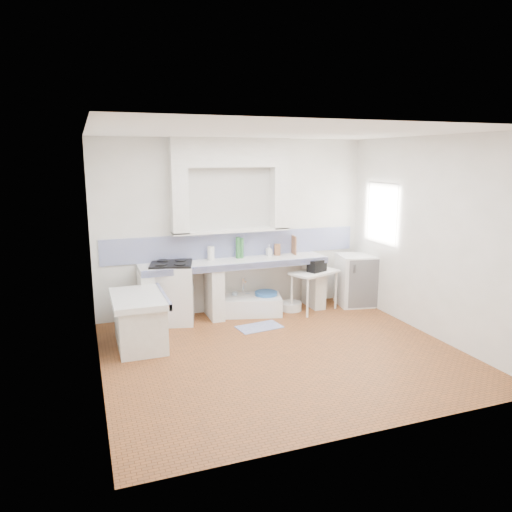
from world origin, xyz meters
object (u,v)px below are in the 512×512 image
object	(u,v)px
side_table	(314,291)
fridge	(355,280)
stove	(172,293)
sink	(247,306)

from	to	relation	value
side_table	fridge	world-z (taller)	fridge
fridge	side_table	bearing A→B (deg)	-165.23
side_table	fridge	xyz separation A→B (m)	(0.81, 0.06, 0.10)
stove	fridge	distance (m)	3.12
sink	fridge	xyz separation A→B (m)	(1.90, -0.17, 0.31)
sink	side_table	bearing A→B (deg)	3.23
stove	side_table	size ratio (longest dim) A/B	1.13
stove	fridge	world-z (taller)	stove
stove	sink	size ratio (longest dim) A/B	0.83
stove	sink	xyz separation A→B (m)	(1.21, -0.01, -0.32)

